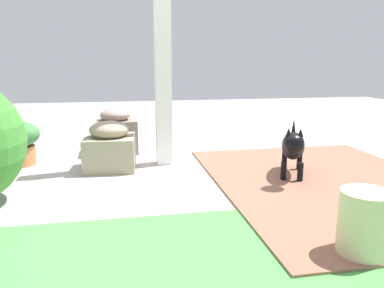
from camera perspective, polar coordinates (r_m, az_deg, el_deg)
ground_plane at (r=3.42m, az=-0.68°, el=-3.84°), size 12.00×12.00×0.00m
brick_path at (r=3.22m, az=20.27°, el=-5.52°), size 1.80×2.40×0.02m
porch_pillar at (r=3.51m, az=-4.52°, el=16.06°), size 0.14×0.14×2.36m
stone_planter_nearest at (r=4.07m, az=-11.45°, el=1.78°), size 0.45×0.39×0.48m
stone_planter_near at (r=3.47m, az=-12.32°, el=-0.42°), size 0.47×0.46×0.44m
terracotta_pot_broad at (r=3.87m, az=-24.96°, el=0.47°), size 0.41×0.41×0.41m
dog at (r=3.22m, az=15.07°, el=-0.29°), size 0.42×0.67×0.47m
ceramic_urn at (r=2.09m, az=24.71°, el=-10.96°), size 0.26×0.26×0.34m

